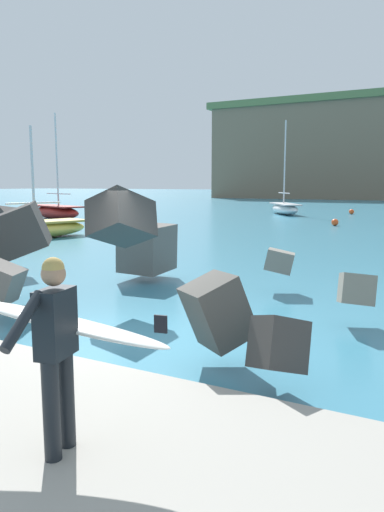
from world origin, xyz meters
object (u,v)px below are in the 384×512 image
Objects in this scene: surfer_with_board at (60,337)px; boat_far_centre at (56,211)px; mooring_buoy_middle at (352,212)px; mooring_buoy_inner at (335,222)px; boat_near_right at (285,208)px; boat_mid_right at (42,228)px.

surfer_with_board is 0.27× the size of boat_far_centre.
mooring_buoy_middle is (18.64, 16.37, -0.35)m from boat_far_centre.
surfer_with_board is at bearing -83.22° from mooring_buoy_inner.
boat_near_right is 11.65m from mooring_buoy_inner.
boat_near_right is at bearing -150.78° from mooring_buoy_middle.
surfer_with_board is 0.40× the size of boat_mid_right.
surfer_with_board is 33.63m from boat_far_centre.
boat_mid_right is 17.77m from mooring_buoy_inner.
boat_mid_right is 12.14× the size of mooring_buoy_middle.
surfer_with_board is at bearing -44.49° from boat_mid_right.
boat_near_right is 1.04× the size of boat_far_centre.
mooring_buoy_middle is at bearing 41.30° from boat_far_centre.
boat_far_centre is at bearing -135.04° from boat_near_right.
boat_far_centre is 17.53× the size of mooring_buoy_inner.
surfer_with_board is at bearing -75.73° from boat_near_right.
mooring_buoy_middle is at bearing 29.22° from boat_near_right.
boat_far_centre reaches higher than surfer_with_board.
boat_far_centre is (-8.53, 9.99, 0.11)m from boat_mid_right.
boat_near_right is at bearing 122.72° from mooring_buoy_inner.
boat_near_right reaches higher than boat_mid_right.
boat_far_centre is 17.53× the size of mooring_buoy_middle.
mooring_buoy_middle is (10.11, 26.36, -0.24)m from boat_mid_right.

